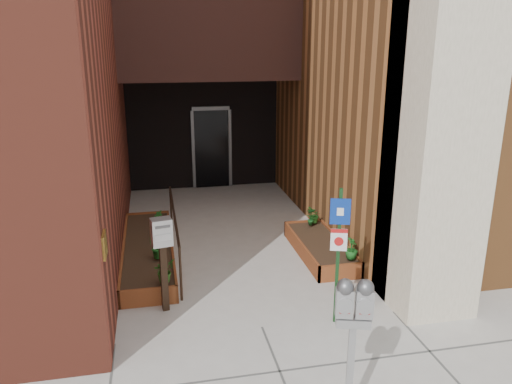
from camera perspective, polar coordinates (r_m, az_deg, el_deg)
ground at (r=7.24m, az=0.69°, el=-15.20°), size 80.00×80.00×0.00m
planter_left at (r=9.45m, az=-12.22°, el=-6.68°), size 0.90×3.60×0.30m
planter_right at (r=9.46m, az=7.33°, el=-6.40°), size 0.80×2.20×0.30m
handrail at (r=9.18m, az=-9.33°, el=-3.10°), size 0.04×3.34×0.90m
parking_meter at (r=5.13m, az=11.10°, el=-13.49°), size 0.38×0.23×1.64m
sign_post at (r=6.90m, az=9.42°, el=-5.71°), size 0.26×0.10×1.99m
payment_dropbox at (r=7.32m, az=-10.67°, el=-5.99°), size 0.32×0.26×1.44m
shrub_left_a at (r=7.85m, az=-10.43°, el=-8.84°), size 0.45×0.45×0.36m
shrub_left_b at (r=8.67m, az=-11.37°, el=-6.18°), size 0.31×0.31×0.40m
shrub_left_c at (r=9.50m, az=-10.53°, el=-4.23°), size 0.27×0.27×0.35m
shrub_left_d at (r=9.96m, az=-11.05°, el=-3.16°), size 0.28×0.28×0.38m
shrub_right_a at (r=8.63m, az=10.86°, el=-6.35°), size 0.28×0.28×0.38m
shrub_right_b at (r=10.06m, az=6.29°, el=-2.76°), size 0.22×0.22×0.37m
shrub_right_c at (r=10.18m, az=6.63°, el=-2.68°), size 0.41×0.41×0.32m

